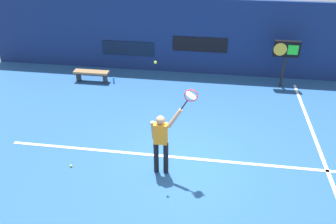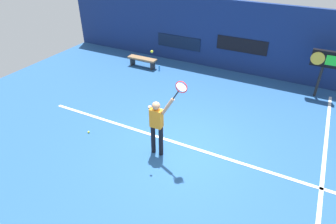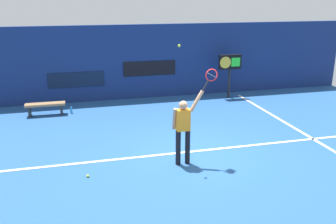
# 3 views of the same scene
# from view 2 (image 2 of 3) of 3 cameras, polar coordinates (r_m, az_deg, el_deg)

# --- Properties ---
(ground_plane) EXTENTS (18.00, 18.00, 0.00)m
(ground_plane) POSITION_cam_2_polar(r_m,az_deg,el_deg) (8.71, 2.32, -7.10)
(ground_plane) COLOR #23518C
(back_wall) EXTENTS (18.00, 0.20, 3.06)m
(back_wall) POSITION_cam_2_polar(r_m,az_deg,el_deg) (13.31, 14.43, 13.70)
(back_wall) COLOR navy
(back_wall) RESTS_ON ground_plane
(sponsor_banner_center) EXTENTS (2.20, 0.03, 0.60)m
(sponsor_banner_center) POSITION_cam_2_polar(r_m,az_deg,el_deg) (13.28, 14.14, 12.48)
(sponsor_banner_center) COLOR black
(sponsor_banner_portside) EXTENTS (2.20, 0.03, 0.60)m
(sponsor_banner_portside) POSITION_cam_2_polar(r_m,az_deg,el_deg) (14.32, 2.08, 13.44)
(sponsor_banner_portside) COLOR #0C1933
(court_baseline) EXTENTS (10.00, 0.10, 0.01)m
(court_baseline) POSITION_cam_2_polar(r_m,az_deg,el_deg) (8.84, 2.85, -6.38)
(court_baseline) COLOR white
(court_baseline) RESTS_ON ground_plane
(court_sideline) EXTENTS (0.10, 7.00, 0.01)m
(court_sideline) POSITION_cam_2_polar(r_m,az_deg,el_deg) (9.88, 28.33, -6.18)
(court_sideline) COLOR white
(court_sideline) RESTS_ON ground_plane
(tennis_player) EXTENTS (0.77, 0.31, 1.93)m
(tennis_player) POSITION_cam_2_polar(r_m,az_deg,el_deg) (7.95, -2.18, -2.32)
(tennis_player) COLOR black
(tennis_player) RESTS_ON ground_plane
(tennis_racket) EXTENTS (0.45, 0.27, 0.61)m
(tennis_racket) POSITION_cam_2_polar(r_m,az_deg,el_deg) (7.03, 2.50, 4.69)
(tennis_racket) COLOR black
(tennis_ball) EXTENTS (0.07, 0.07, 0.07)m
(tennis_ball) POSITION_cam_2_polar(r_m,az_deg,el_deg) (7.11, -3.16, 11.68)
(tennis_ball) COLOR #CCE033
(scoreboard_clock) EXTENTS (0.96, 0.20, 1.83)m
(scoreboard_clock) POSITION_cam_2_polar(r_m,az_deg,el_deg) (12.19, 28.17, 8.74)
(scoreboard_clock) COLOR black
(scoreboard_clock) RESTS_ON ground_plane
(court_bench) EXTENTS (1.40, 0.36, 0.45)m
(court_bench) POSITION_cam_2_polar(r_m,az_deg,el_deg) (13.86, -5.02, 10.05)
(court_bench) COLOR olive
(court_bench) RESTS_ON ground_plane
(water_bottle) EXTENTS (0.07, 0.07, 0.24)m
(water_bottle) POSITION_cam_2_polar(r_m,az_deg,el_deg) (13.52, -1.71, 8.57)
(water_bottle) COLOR #338CD8
(water_bottle) RESTS_ON ground_plane
(spare_ball) EXTENTS (0.07, 0.07, 0.07)m
(spare_ball) POSITION_cam_2_polar(r_m,az_deg,el_deg) (9.64, -15.21, -3.79)
(spare_ball) COLOR #CCE033
(spare_ball) RESTS_ON ground_plane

